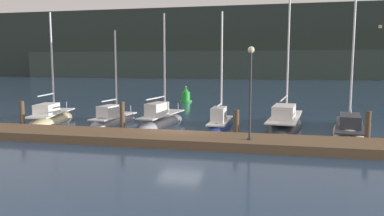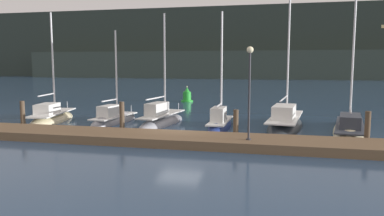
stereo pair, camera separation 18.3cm
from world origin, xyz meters
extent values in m
plane|color=navy|center=(0.00, 0.00, 0.00)|extent=(400.00, 400.00, 0.00)
cube|color=brown|center=(0.00, -2.24, 0.23)|extent=(28.90, 2.80, 0.45)
cylinder|color=#4C3D2D|center=(-9.88, -0.59, 0.91)|extent=(0.28, 0.28, 1.81)
cylinder|color=#4C3D2D|center=(-3.29, -0.59, 0.96)|extent=(0.28, 0.28, 1.91)
cylinder|color=#4C3D2D|center=(3.29, -0.59, 0.82)|extent=(0.28, 0.28, 1.64)
cylinder|color=#4C3D2D|center=(9.88, -0.59, 0.87)|extent=(0.28, 0.28, 1.74)
ellipsoid|color=beige|center=(-10.17, 2.91, 0.00)|extent=(2.89, 6.47, 1.23)
cube|color=silver|center=(-10.17, 2.91, 0.62)|extent=(2.43, 5.43, 0.08)
cube|color=silver|center=(-10.04, 2.17, 1.00)|extent=(1.43, 2.16, 0.69)
cylinder|color=silver|center=(-10.26, 3.40, 4.14)|extent=(0.12, 0.12, 7.05)
cylinder|color=silver|center=(-10.04, 2.15, 1.96)|extent=(0.53, 2.51, 0.09)
cylinder|color=silver|center=(-10.67, 5.74, 0.87)|extent=(0.04, 0.04, 0.50)
ellipsoid|color=gray|center=(-5.64, 3.40, 0.00)|extent=(2.13, 5.44, 1.40)
cube|color=silver|center=(-5.64, 3.40, 0.45)|extent=(1.79, 4.57, 0.08)
cube|color=silver|center=(-5.71, 2.77, 0.88)|extent=(1.10, 1.79, 0.78)
cylinder|color=silver|center=(-5.58, 3.82, 3.41)|extent=(0.12, 0.12, 5.92)
cylinder|color=silver|center=(-5.70, 2.88, 1.61)|extent=(0.31, 1.89, 0.09)
cylinder|color=silver|center=(-5.35, 5.82, 0.70)|extent=(0.04, 0.04, 0.50)
ellipsoid|color=gray|center=(-2.13, 3.35, 0.00)|extent=(2.28, 6.39, 1.22)
cube|color=silver|center=(-2.13, 3.35, 0.69)|extent=(1.92, 5.37, 0.08)
cube|color=silver|center=(-2.23, 2.60, 1.14)|extent=(1.13, 2.10, 0.82)
cylinder|color=silver|center=(-2.06, 3.84, 4.06)|extent=(0.12, 0.12, 6.73)
cylinder|color=silver|center=(-2.25, 2.48, 1.87)|extent=(0.47, 2.74, 0.09)
cylinder|color=silver|center=(-1.73, 6.19, 0.94)|extent=(0.04, 0.04, 0.50)
ellipsoid|color=navy|center=(1.91, 2.88, 0.00)|extent=(1.34, 5.26, 1.26)
cube|color=silver|center=(1.91, 2.88, 0.47)|extent=(1.13, 4.42, 0.08)
cube|color=silver|center=(1.90, 2.25, 0.95)|extent=(0.79, 1.69, 0.89)
cylinder|color=silver|center=(1.91, 3.30, 3.91)|extent=(0.12, 0.12, 6.89)
cylinder|color=silver|center=(1.90, 2.37, 1.52)|extent=(0.10, 1.86, 0.09)
cylinder|color=silver|center=(1.93, 5.29, 0.72)|extent=(0.04, 0.04, 0.50)
ellipsoid|color=#2D3338|center=(5.99, 4.17, 0.00)|extent=(3.03, 8.27, 1.11)
cube|color=silver|center=(5.99, 4.17, 0.66)|extent=(2.54, 6.95, 0.08)
cube|color=silver|center=(5.87, 3.20, 1.11)|extent=(1.55, 2.72, 0.81)
cylinder|color=silver|center=(6.06, 4.81, 5.07)|extent=(0.12, 0.12, 8.81)
cylinder|color=silver|center=(5.83, 2.86, 1.98)|extent=(0.56, 3.91, 0.09)
cylinder|color=silver|center=(6.43, 7.86, 0.91)|extent=(0.04, 0.04, 0.50)
ellipsoid|color=beige|center=(9.70, 3.07, 0.00)|extent=(3.16, 8.24, 1.30)
cube|color=#333842|center=(9.70, 3.07, 0.45)|extent=(2.66, 6.92, 0.08)
cube|color=#333842|center=(9.54, 2.11, 0.84)|extent=(1.52, 2.72, 0.70)
cylinder|color=silver|center=(9.81, 3.70, 5.94)|extent=(0.12, 0.12, 10.96)
cylinder|color=silver|center=(9.54, 2.11, 1.50)|extent=(0.63, 3.20, 0.09)
cylinder|color=silver|center=(10.32, 6.72, 0.70)|extent=(0.04, 0.04, 0.50)
cylinder|color=green|center=(-4.03, 18.29, 0.08)|extent=(1.29, 1.29, 0.16)
cylinder|color=green|center=(-4.03, 18.29, 0.61)|extent=(0.86, 0.86, 0.91)
cone|color=green|center=(-4.03, 18.29, 1.32)|extent=(0.60, 0.60, 0.50)
sphere|color=#F9EAB7|center=(-4.03, 18.29, 1.62)|extent=(0.16, 0.16, 0.16)
cylinder|color=#2D2D33|center=(4.14, -2.67, 0.48)|extent=(0.24, 0.24, 0.06)
cylinder|color=#2D2D33|center=(4.14, -2.67, 2.56)|extent=(0.10, 0.10, 4.09)
sphere|color=#F9EAB7|center=(4.14, -2.67, 4.74)|extent=(0.32, 0.32, 0.32)
cube|color=#28332D|center=(0.00, 91.01, 9.84)|extent=(240.00, 16.00, 19.68)
cube|color=#333F39|center=(7.24, 81.01, 3.65)|extent=(144.00, 10.00, 7.30)
cube|color=#F4DB8C|center=(30.71, 82.96, 13.23)|extent=(0.80, 0.10, 0.80)
cube|color=#F4DB8C|center=(27.46, 82.96, 3.53)|extent=(0.80, 0.10, 0.80)
cube|color=#F4DB8C|center=(-9.74, 82.96, 3.61)|extent=(0.80, 0.10, 0.80)
cube|color=#F4DB8C|center=(-31.75, 82.96, 6.94)|extent=(0.80, 0.10, 0.80)
cube|color=#F4DB8C|center=(-6.39, 82.96, 3.29)|extent=(0.80, 0.10, 0.80)
cube|color=#F4DB8C|center=(-12.08, 82.96, 4.46)|extent=(0.80, 0.10, 0.80)
camera|label=1|loc=(5.27, -20.58, 4.12)|focal=35.00mm
camera|label=2|loc=(5.45, -20.54, 4.12)|focal=35.00mm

